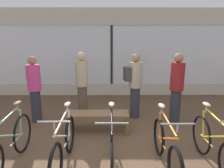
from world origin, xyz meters
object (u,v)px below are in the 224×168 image
at_px(bicycle_center, 112,145).
at_px(customer_mid_floor, 177,87).
at_px(bicycle_center_right, 166,148).
at_px(display_bench, 98,116).
at_px(customer_near_rack, 82,83).
at_px(bicycle_center_left, 64,146).
at_px(bicycle_left, 9,145).
at_px(bicycle_right, 214,146).
at_px(customer_near_bench, 35,88).
at_px(customer_by_window, 135,84).

bearing_deg(bicycle_center, customer_mid_floor, 47.75).
distance_m(bicycle_center_right, display_bench, 1.84).
height_order(bicycle_center_right, customer_mid_floor, customer_mid_floor).
relative_size(bicycle_center_right, customer_near_rack, 0.95).
xyz_separation_m(bicycle_center, customer_mid_floor, (1.64, 1.80, 0.56)).
height_order(bicycle_center_left, customer_near_rack, customer_near_rack).
relative_size(bicycle_center_left, customer_mid_floor, 0.96).
distance_m(bicycle_center_left, bicycle_center_right, 1.69).
bearing_deg(bicycle_left, bicycle_right, -0.80).
distance_m(bicycle_left, bicycle_right, 3.40).
height_order(bicycle_center, bicycle_center_right, bicycle_center_right).
bearing_deg(bicycle_right, customer_near_rack, 136.88).
relative_size(bicycle_left, bicycle_center_left, 1.05).
bearing_deg(display_bench, bicycle_right, -34.55).
bearing_deg(display_bench, bicycle_left, -136.57).
bearing_deg(bicycle_center, customer_near_rack, 109.44).
xyz_separation_m(bicycle_left, customer_near_rack, (0.91, 2.29, 0.54)).
distance_m(bicycle_left, bicycle_center_left, 0.91).
distance_m(bicycle_center_left, bicycle_right, 2.49).
bearing_deg(bicycle_center_right, customer_near_rack, 125.54).
relative_size(bicycle_right, customer_near_bench, 1.00).
distance_m(bicycle_left, bicycle_center, 1.71).
height_order(bicycle_center_right, bicycle_right, bicycle_right).
xyz_separation_m(bicycle_center_left, customer_near_bench, (-1.17, 1.93, 0.51)).
xyz_separation_m(bicycle_right, customer_near_bench, (-3.66, 1.99, 0.50)).
distance_m(bicycle_center, bicycle_right, 1.70).
relative_size(bicycle_left, customer_mid_floor, 1.01).
relative_size(bicycle_center_left, bicycle_right, 1.00).
xyz_separation_m(customer_by_window, customer_mid_floor, (1.01, -0.37, -0.00)).
bearing_deg(bicycle_center_left, bicycle_left, -179.39).
bearing_deg(customer_mid_floor, customer_near_bench, 178.14).
relative_size(customer_by_window, customer_mid_floor, 0.98).
height_order(customer_near_rack, customer_mid_floor, customer_mid_floor).
xyz_separation_m(bicycle_left, bicycle_center_right, (2.60, -0.07, -0.02)).
bearing_deg(bicycle_right, bicycle_center, 177.65).
bearing_deg(bicycle_left, bicycle_center, 0.75).
xyz_separation_m(bicycle_right, display_bench, (-2.00, 1.38, -0.03)).
bearing_deg(display_bench, customer_near_bench, 159.79).
xyz_separation_m(customer_by_window, customer_near_bench, (-2.59, -0.25, -0.04)).
distance_m(bicycle_center_left, customer_near_rack, 2.35).
xyz_separation_m(customer_mid_floor, customer_near_bench, (-3.60, 0.12, -0.04)).
height_order(bicycle_left, bicycle_center, bicycle_left).
bearing_deg(bicycle_center_right, customer_by_window, 96.53).
distance_m(bicycle_left, display_bench, 1.93).
distance_m(display_bench, customer_by_window, 1.39).
distance_m(bicycle_right, customer_near_rack, 3.46).
relative_size(customer_near_rack, customer_near_bench, 1.04).
height_order(display_bench, customer_by_window, customer_by_window).
bearing_deg(customer_by_window, bicycle_right, -64.55).
bearing_deg(customer_mid_floor, bicycle_center_right, -111.55).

